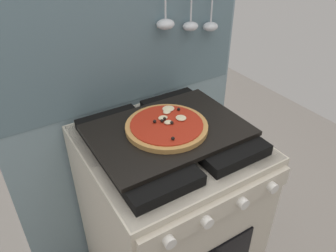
% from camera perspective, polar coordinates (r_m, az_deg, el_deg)
% --- Properties ---
extents(kitchen_backsplash, '(1.10, 0.09, 1.55)m').
position_cam_1_polar(kitchen_backsplash, '(1.47, -6.74, 1.69)').
color(kitchen_backsplash, '#7A939E').
rests_on(kitchen_backsplash, ground_plane).
extents(stove, '(0.60, 0.64, 0.90)m').
position_cam_1_polar(stove, '(1.47, 0.03, -15.71)').
color(stove, beige).
rests_on(stove, ground_plane).
extents(baking_tray, '(0.54, 0.38, 0.02)m').
position_cam_1_polar(baking_tray, '(1.16, 0.00, -0.74)').
color(baking_tray, black).
rests_on(baking_tray, stove).
extents(pizza_left, '(0.29, 0.29, 0.03)m').
position_cam_1_polar(pizza_left, '(1.15, -0.11, -0.08)').
color(pizza_left, '#C18947').
rests_on(pizza_left, baking_tray).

